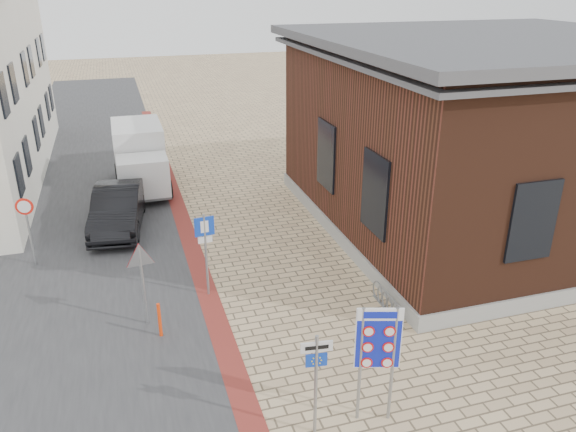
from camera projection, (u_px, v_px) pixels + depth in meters
ground at (325, 378)px, 13.07m from camera, size 120.00×120.00×0.00m
road_strip at (89, 188)px, 24.76m from camera, size 7.00×60.00×0.02m
curb_strip at (183, 222)px, 21.31m from camera, size 0.60×40.00×0.02m
brick_building at (493, 130)px, 20.28m from camera, size 13.00×13.00×6.80m
bike_rack at (387, 302)px, 15.61m from camera, size 0.08×1.80×0.60m
sedan at (118, 208)px, 20.61m from camera, size 2.26×4.90×1.56m
box_truck at (140, 157)px, 24.38m from camera, size 2.23×5.16×2.70m
border_sign at (378, 341)px, 11.12m from camera, size 0.90×0.31×2.71m
essen_sign at (316, 370)px, 10.93m from camera, size 0.63×0.12×2.34m
parking_sign at (205, 241)px, 15.81m from camera, size 0.56×0.09×2.55m
yield_sign at (141, 265)px, 14.42m from camera, size 0.83×0.16×2.35m
speed_sign at (27, 221)px, 17.59m from camera, size 0.54×0.10×2.32m
bollard at (160, 320)px, 14.39m from camera, size 0.10×0.10×0.98m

